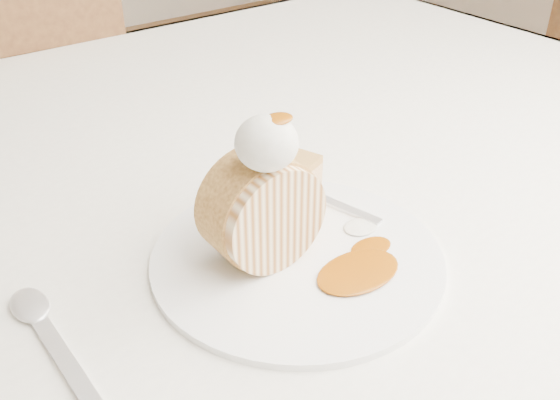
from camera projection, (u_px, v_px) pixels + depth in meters
table at (175, 242)px, 0.68m from camera, size 1.40×0.90×0.75m
chair_far at (11, 176)px, 1.13m from camera, size 0.41×0.41×0.87m
plate at (297, 257)px, 0.51m from camera, size 0.31×0.31×0.01m
roulade_slice at (262, 211)px, 0.48m from camera, size 0.09×0.05×0.09m
cake_chunk at (283, 189)px, 0.55m from camera, size 0.07×0.06×0.04m
whipped_cream at (267, 143)px, 0.44m from camera, size 0.05×0.05×0.04m
caramel_drizzle at (278, 112)px, 0.43m from camera, size 0.02×0.02×0.01m
caramel_pool at (358, 271)px, 0.49m from camera, size 0.09×0.07×0.00m
fork at (332, 203)px, 0.57m from camera, size 0.05×0.14×0.00m
spoon at (75, 376)px, 0.41m from camera, size 0.03×0.16×0.00m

